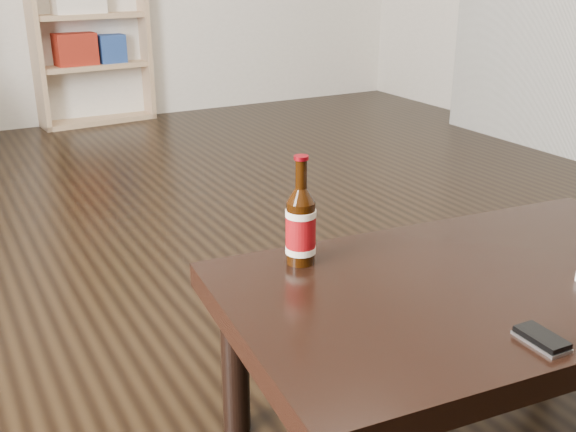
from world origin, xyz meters
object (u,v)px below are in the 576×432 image
bookshelf (82,11)px  beer_bottle (301,226)px  phone (542,339)px  coffee_table (483,301)px

bookshelf → beer_bottle: 3.37m
bookshelf → beer_bottle: bearing=-101.2°
bookshelf → phone: size_ratio=14.32×
bookshelf → beer_bottle: bookshelf is taller
bookshelf → beer_bottle: size_ratio=5.75×
bookshelf → phone: bookshelf is taller
beer_bottle → bookshelf: bearing=84.1°
bookshelf → coffee_table: bookshelf is taller
phone → bookshelf: bearing=89.7°
phone → coffee_table: bearing=69.0°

